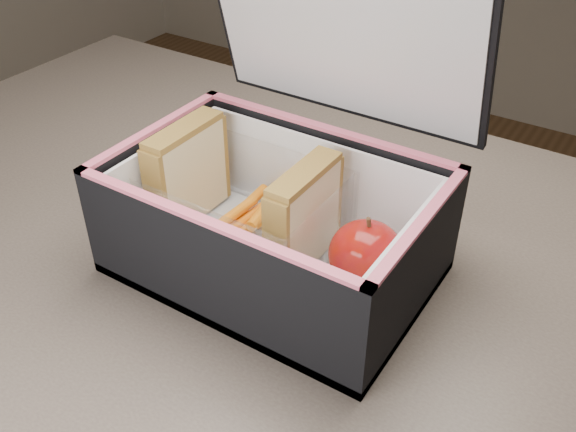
{
  "coord_description": "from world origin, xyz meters",
  "views": [
    {
      "loc": [
        0.33,
        -0.42,
        1.18
      ],
      "look_at": [
        0.05,
        0.01,
        0.81
      ],
      "focal_mm": 40.0,
      "sensor_mm": 36.0,
      "label": 1
    }
  ],
  "objects": [
    {
      "name": "red_apple",
      "position": [
        0.14,
        0.01,
        0.8
      ],
      "size": [
        0.09,
        0.09,
        0.08
      ],
      "rotation": [
        0.0,
        0.0,
        -0.33
      ],
      "color": "maroon",
      "rests_on": "paper_napkin"
    },
    {
      "name": "carrot_sticks",
      "position": [
        -0.01,
        0.01,
        0.78
      ],
      "size": [
        0.05,
        0.14,
        0.03
      ],
      "color": "orange",
      "rests_on": "plastic_tub"
    },
    {
      "name": "plastic_tub",
      "position": [
        -0.01,
        0.01,
        0.8
      ],
      "size": [
        0.19,
        0.14,
        0.08
      ],
      "primitive_type": null,
      "color": "white",
      "rests_on": "lunch_bag"
    },
    {
      "name": "sandwich_right",
      "position": [
        0.07,
        0.01,
        0.82
      ],
      "size": [
        0.03,
        0.1,
        0.11
      ],
      "color": "beige",
      "rests_on": "plastic_tub"
    },
    {
      "name": "paper_napkin",
      "position": [
        0.13,
        0.01,
        0.77
      ],
      "size": [
        0.08,
        0.08,
        0.01
      ],
      "primitive_type": "cube",
      "rotation": [
        0.0,
        0.0,
        -0.14
      ],
      "color": "white",
      "rests_on": "lunch_bag"
    },
    {
      "name": "lunch_bag",
      "position": [
        0.04,
        0.0,
        0.82
      ],
      "size": [
        0.31,
        0.26,
        0.31
      ],
      "color": "black",
      "rests_on": "kitchen_table"
    },
    {
      "name": "sandwich_left",
      "position": [
        -0.08,
        0.01,
        0.82
      ],
      "size": [
        0.03,
        0.1,
        0.11
      ],
      "color": "beige",
      "rests_on": "plastic_tub"
    },
    {
      "name": "kitchen_table",
      "position": [
        0.0,
        0.0,
        0.66
      ],
      "size": [
        1.2,
        0.8,
        0.75
      ],
      "color": "#66594D",
      "rests_on": "ground"
    }
  ]
}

